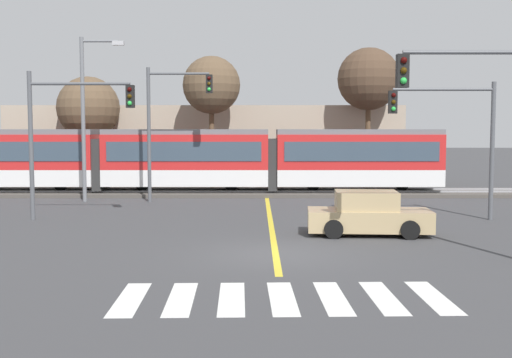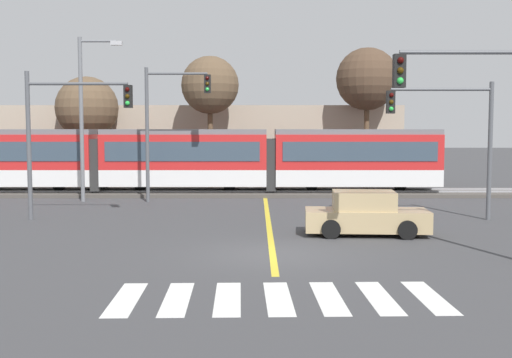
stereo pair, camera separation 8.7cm
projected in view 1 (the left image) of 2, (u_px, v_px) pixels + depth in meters
ground_plane at (276, 254)px, 18.79m from camera, size 200.00×200.00×0.00m
track_bed at (266, 193)px, 35.65m from camera, size 120.00×4.00×0.18m
rail_near at (267, 191)px, 34.92m from camera, size 120.00×0.08×0.10m
rail_far at (266, 189)px, 36.35m from camera, size 120.00×0.08×0.10m
light_rail_tram at (187, 158)px, 35.49m from camera, size 28.00×2.64×3.43m
crosswalk_stripe_0 at (130, 299)px, 13.84m from camera, size 0.63×2.81×0.01m
crosswalk_stripe_1 at (181, 299)px, 13.87m from camera, size 0.63×2.81×0.01m
crosswalk_stripe_2 at (232, 298)px, 13.90m from camera, size 0.63×2.81×0.01m
crosswalk_stripe_3 at (282, 298)px, 13.92m from camera, size 0.63×2.81×0.01m
crosswalk_stripe_4 at (333, 298)px, 13.95m from camera, size 0.63×2.81×0.01m
crosswalk_stripe_5 at (383, 297)px, 13.98m from camera, size 0.63×2.81×0.01m
crosswalk_stripe_6 at (433, 297)px, 14.01m from camera, size 0.63×2.81×0.01m
lane_centre_line at (271, 223)px, 24.79m from camera, size 0.20×17.80×0.01m
sedan_crossing at (369, 215)px, 22.11m from camera, size 4.30×2.12×1.52m
traffic_light_far_left at (169, 114)px, 31.61m from camera, size 3.25×0.38×6.65m
traffic_light_near_right at (484, 115)px, 17.41m from camera, size 3.75×0.38×6.06m
traffic_light_mid_left at (67, 122)px, 25.52m from camera, size 4.25×0.38×5.93m
traffic_light_mid_right at (455, 126)px, 25.47m from camera, size 4.25×0.38×5.52m
street_lamp_west at (87, 109)px, 31.81m from camera, size 2.19×0.28×8.15m
bare_tree_far_west at (88, 108)px, 40.11m from camera, size 3.90×3.90×6.89m
bare_tree_west at (212, 86)px, 38.76m from camera, size 3.49×3.49×8.02m
bare_tree_east at (369, 80)px, 39.40m from camera, size 3.84×3.84×8.61m
building_backdrop_far at (207, 144)px, 44.29m from camera, size 26.05×6.00×5.14m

